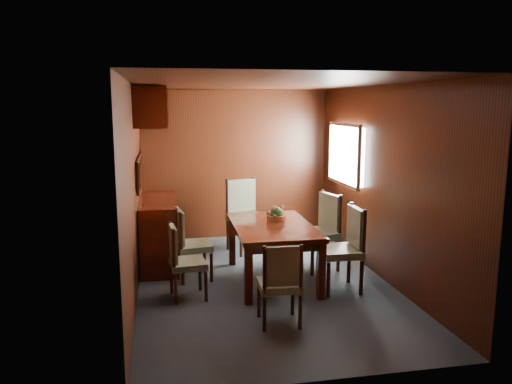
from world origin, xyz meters
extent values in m
plane|color=#303A42|center=(0.00, 0.00, 0.00)|extent=(4.50, 4.50, 0.00)
cube|color=black|center=(-1.50, 0.00, 1.20)|extent=(0.02, 4.50, 2.40)
cube|color=black|center=(1.50, 0.00, 1.20)|extent=(0.02, 4.50, 2.40)
cube|color=black|center=(0.00, 2.25, 1.20)|extent=(3.00, 0.02, 2.40)
cube|color=black|center=(0.00, -2.25, 1.20)|extent=(3.00, 0.02, 2.40)
cube|color=black|center=(0.00, 0.00, 2.40)|extent=(3.00, 4.50, 0.02)
cube|color=white|center=(1.48, 1.10, 1.45)|extent=(0.14, 1.10, 0.80)
cube|color=#B2B2B7|center=(1.41, 1.10, 1.45)|extent=(0.04, 1.20, 0.90)
cube|color=black|center=(-1.47, 1.00, 1.28)|extent=(0.03, 1.36, 0.41)
cube|color=silver|center=(-1.45, 1.00, 1.28)|extent=(0.01, 1.30, 0.35)
cube|color=#350F06|center=(-1.30, 1.00, 2.13)|extent=(0.40, 1.40, 0.50)
cube|color=#350F06|center=(-1.25, 1.00, 0.45)|extent=(0.48, 1.40, 0.90)
cube|color=#350F06|center=(-0.30, -0.62, 0.33)|extent=(0.09, 0.09, 0.65)
cube|color=#350F06|center=(0.53, -0.63, 0.33)|extent=(0.09, 0.09, 0.65)
cube|color=#350F06|center=(-0.28, 0.78, 0.33)|extent=(0.09, 0.09, 0.65)
cube|color=#350F06|center=(0.55, 0.77, 0.33)|extent=(0.09, 0.09, 0.65)
cube|color=black|center=(0.13, 0.08, 0.61)|extent=(0.86, 1.42, 0.09)
cube|color=#350F06|center=(0.13, 0.08, 0.68)|extent=(0.97, 1.53, 0.06)
cylinder|color=black|center=(-1.11, -0.14, 0.17)|extent=(0.04, 0.04, 0.34)
cylinder|color=black|center=(-1.08, -0.49, 0.17)|extent=(0.04, 0.04, 0.34)
cylinder|color=black|center=(-0.78, -0.10, 0.17)|extent=(0.04, 0.04, 0.34)
cylinder|color=black|center=(-0.74, -0.45, 0.17)|extent=(0.04, 0.04, 0.34)
cube|color=#58654C|center=(-0.93, -0.29, 0.40)|extent=(0.43, 0.44, 0.07)
cylinder|color=black|center=(-1.12, -0.14, 0.63)|extent=(0.04, 0.04, 0.46)
cylinder|color=black|center=(-1.09, -0.49, 0.63)|extent=(0.04, 0.04, 0.46)
cube|color=#58654C|center=(-1.09, -0.31, 0.64)|extent=(0.09, 0.37, 0.39)
cylinder|color=black|center=(-1.02, 0.48, 0.18)|extent=(0.04, 0.04, 0.36)
cylinder|color=black|center=(-0.97, 0.11, 0.18)|extent=(0.04, 0.04, 0.36)
cylinder|color=black|center=(-0.67, 0.53, 0.18)|extent=(0.04, 0.04, 0.36)
cylinder|color=black|center=(-0.62, 0.16, 0.18)|extent=(0.04, 0.04, 0.36)
cube|color=#58654C|center=(-0.82, 0.32, 0.42)|extent=(0.47, 0.48, 0.07)
cylinder|color=black|center=(-1.03, 0.48, 0.66)|extent=(0.04, 0.04, 0.48)
cylinder|color=black|center=(-0.98, 0.11, 0.66)|extent=(0.04, 0.04, 0.48)
cube|color=#58654C|center=(-0.99, 0.30, 0.68)|extent=(0.11, 0.40, 0.41)
cylinder|color=black|center=(1.02, -0.60, 0.20)|extent=(0.05, 0.05, 0.40)
cylinder|color=black|center=(1.03, -0.19, 0.20)|extent=(0.05, 0.05, 0.40)
cylinder|color=black|center=(0.63, -0.59, 0.20)|extent=(0.05, 0.05, 0.40)
cylinder|color=black|center=(0.63, -0.18, 0.20)|extent=(0.05, 0.05, 0.40)
cube|color=#58654C|center=(0.83, -0.39, 0.47)|extent=(0.47, 0.49, 0.08)
cylinder|color=black|center=(1.03, -0.60, 0.74)|extent=(0.05, 0.05, 0.54)
cylinder|color=black|center=(1.04, -0.19, 0.74)|extent=(0.05, 0.05, 0.54)
cube|color=#58654C|center=(1.01, -0.40, 0.76)|extent=(0.07, 0.44, 0.46)
cylinder|color=black|center=(1.05, 0.24, 0.20)|extent=(0.05, 0.05, 0.41)
cylinder|color=black|center=(0.94, 0.65, 0.20)|extent=(0.05, 0.05, 0.41)
cylinder|color=black|center=(0.66, 0.14, 0.20)|extent=(0.05, 0.05, 0.41)
cylinder|color=black|center=(0.56, 0.54, 0.20)|extent=(0.05, 0.05, 0.41)
cube|color=#58654C|center=(0.80, 0.39, 0.47)|extent=(0.57, 0.59, 0.08)
cylinder|color=black|center=(1.06, 0.24, 0.75)|extent=(0.05, 0.05, 0.55)
cylinder|color=black|center=(0.95, 0.65, 0.75)|extent=(0.05, 0.05, 0.55)
cube|color=#58654C|center=(0.99, 0.44, 0.77)|extent=(0.17, 0.44, 0.46)
cylinder|color=black|center=(-0.26, -1.31, 0.17)|extent=(0.04, 0.04, 0.34)
cylinder|color=black|center=(0.09, -1.32, 0.17)|extent=(0.04, 0.04, 0.34)
cylinder|color=black|center=(-0.25, -0.97, 0.17)|extent=(0.04, 0.04, 0.34)
cylinder|color=black|center=(0.10, -0.98, 0.17)|extent=(0.04, 0.04, 0.34)
cube|color=#58654C|center=(-0.08, -1.15, 0.40)|extent=(0.42, 0.40, 0.07)
cylinder|color=black|center=(-0.26, -1.31, 0.63)|extent=(0.04, 0.04, 0.46)
cylinder|color=black|center=(0.09, -1.33, 0.63)|extent=(0.04, 0.04, 0.46)
cube|color=#58654C|center=(-0.09, -1.30, 0.64)|extent=(0.37, 0.07, 0.39)
cylinder|color=black|center=(0.19, 1.65, 0.22)|extent=(0.05, 0.05, 0.43)
cylinder|color=black|center=(-0.23, 1.50, 0.22)|extent=(0.05, 0.05, 0.43)
cylinder|color=black|center=(0.32, 1.25, 0.22)|extent=(0.05, 0.05, 0.43)
cylinder|color=black|center=(-0.10, 1.10, 0.22)|extent=(0.05, 0.05, 0.43)
cube|color=#58654C|center=(0.04, 1.38, 0.50)|extent=(0.64, 0.63, 0.09)
cylinder|color=black|center=(0.18, 1.66, 0.79)|extent=(0.05, 0.05, 0.58)
cylinder|color=black|center=(-0.24, 1.51, 0.79)|extent=(0.05, 0.05, 0.58)
cube|color=#58654C|center=(-0.02, 1.56, 0.81)|extent=(0.46, 0.21, 0.49)
cylinder|color=#B95F38|center=(0.22, 0.26, 0.75)|extent=(0.24, 0.24, 0.07)
sphere|color=#254A18|center=(0.22, 0.26, 0.80)|extent=(0.18, 0.18, 0.18)
camera|label=1|loc=(-1.20, -5.72, 2.16)|focal=35.00mm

